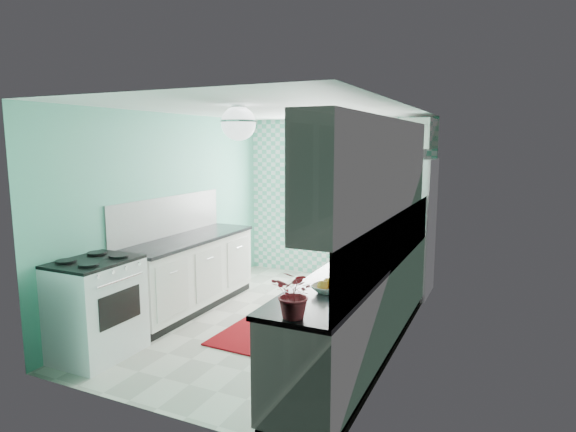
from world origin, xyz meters
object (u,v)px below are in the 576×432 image
at_px(ceiling_light, 239,123).
at_px(fridge, 402,226).
at_px(stove, 96,307).
at_px(fruit_bowl, 328,289).
at_px(potted_plant, 296,294).
at_px(microwave, 405,148).
at_px(sink, 388,245).

bearing_deg(ceiling_light, fridge, 66.97).
distance_m(stove, fruit_bowl, 2.45).
xyz_separation_m(potted_plant, microwave, (-0.09, 3.91, 0.95)).
bearing_deg(ceiling_light, microwave, 66.97).
relative_size(stove, microwave, 1.76).
bearing_deg(ceiling_light, fruit_bowl, -28.82).
xyz_separation_m(ceiling_light, stove, (-1.20, -0.81, -1.81)).
bearing_deg(potted_plant, stove, 168.57).
distance_m(ceiling_light, potted_plant, 2.14).
height_order(fridge, fruit_bowl, fridge).
relative_size(fridge, fruit_bowl, 7.66).
bearing_deg(microwave, fruit_bowl, 89.56).
xyz_separation_m(fridge, stove, (-2.31, -3.42, -0.45)).
height_order(fridge, microwave, microwave).
height_order(fridge, potted_plant, fridge).
xyz_separation_m(fruit_bowl, microwave, (-0.09, 3.27, 1.09)).
bearing_deg(fridge, potted_plant, -85.05).
bearing_deg(microwave, potted_plant, 89.31).
bearing_deg(stove, fruit_bowl, 0.24).
bearing_deg(fruit_bowl, ceiling_light, 151.18).
bearing_deg(sink, ceiling_light, -134.47).
distance_m(stove, microwave, 4.41).
relative_size(ceiling_light, stove, 0.36).
distance_m(fridge, sink, 1.24).
bearing_deg(stove, sink, 38.97).
height_order(sink, potted_plant, sink).
bearing_deg(ceiling_light, stove, -145.96).
distance_m(sink, potted_plant, 2.68).
xyz_separation_m(fridge, fruit_bowl, (0.09, -3.27, 0.02)).
distance_m(sink, microwave, 1.68).
xyz_separation_m(stove, microwave, (2.31, 3.42, 1.55)).
xyz_separation_m(sink, microwave, (-0.09, 1.23, 1.13)).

